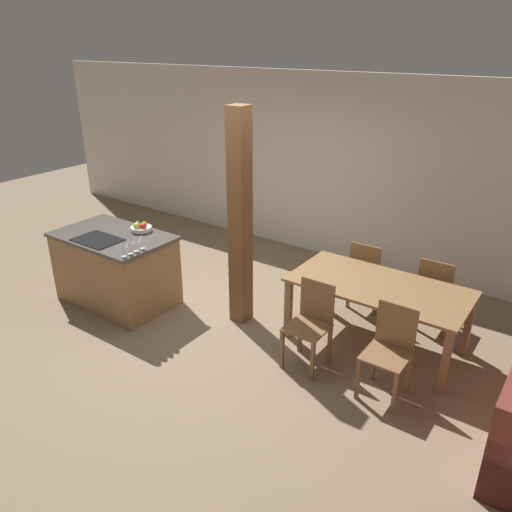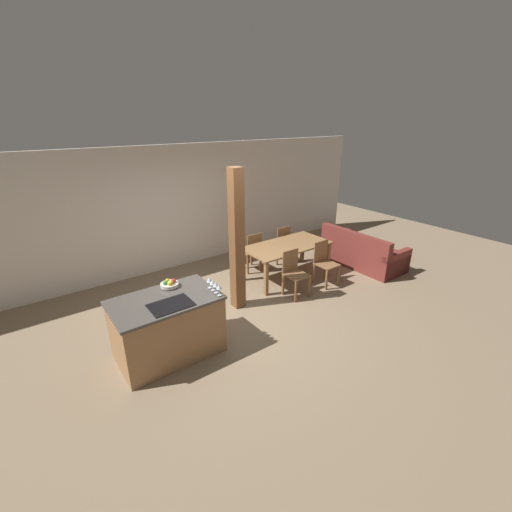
{
  "view_description": "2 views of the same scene",
  "coord_description": "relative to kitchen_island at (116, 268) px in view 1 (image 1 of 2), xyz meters",
  "views": [
    {
      "loc": [
        3.46,
        -3.82,
        3.12
      ],
      "look_at": [
        0.6,
        0.2,
        0.95
      ],
      "focal_mm": 35.0,
      "sensor_mm": 36.0,
      "label": 1
    },
    {
      "loc": [
        -2.71,
        -4.27,
        3.24
      ],
      "look_at": [
        0.6,
        0.2,
        0.95
      ],
      "focal_mm": 24.0,
      "sensor_mm": 36.0,
      "label": 2
    }
  ],
  "objects": [
    {
      "name": "fruit_bowl",
      "position": [
        0.2,
        0.29,
        0.5
      ],
      "size": [
        0.26,
        0.26,
        0.12
      ],
      "color": "silver",
      "rests_on": "kitchen_island"
    },
    {
      "name": "wine_glass_middle",
      "position": [
        0.65,
        -0.28,
        0.59
      ],
      "size": [
        0.08,
        0.08,
        0.17
      ],
      "color": "silver",
      "rests_on": "kitchen_island"
    },
    {
      "name": "timber_post",
      "position": [
        1.56,
        0.54,
        0.79
      ],
      "size": [
        0.2,
        0.2,
        2.5
      ],
      "color": "brown",
      "rests_on": "ground_plane"
    },
    {
      "name": "dining_chair_far_left",
      "position": [
        2.66,
        1.65,
        0.02
      ],
      "size": [
        0.4,
        0.4,
        0.89
      ],
      "rotation": [
        0.0,
        0.0,
        3.14
      ],
      "color": "brown",
      "rests_on": "ground_plane"
    },
    {
      "name": "kitchen_island",
      "position": [
        0.0,
        0.0,
        0.0
      ],
      "size": [
        1.46,
        0.91,
        0.91
      ],
      "color": "#9E7047",
      "rests_on": "ground_plane"
    },
    {
      "name": "wine_glass_near",
      "position": [
        0.65,
        -0.38,
        0.59
      ],
      "size": [
        0.08,
        0.08,
        0.17
      ],
      "color": "silver",
      "rests_on": "kitchen_island"
    },
    {
      "name": "dining_chair_near_right",
      "position": [
        3.49,
        0.26,
        0.02
      ],
      "size": [
        0.4,
        0.4,
        0.89
      ],
      "color": "brown",
      "rests_on": "ground_plane"
    },
    {
      "name": "wall_back",
      "position": [
        1.27,
        2.92,
        0.9
      ],
      "size": [
        11.2,
        0.08,
        2.7
      ],
      "color": "silver",
      "rests_on": "ground_plane"
    },
    {
      "name": "dining_chair_near_left",
      "position": [
        2.66,
        0.26,
        0.02
      ],
      "size": [
        0.4,
        0.4,
        0.89
      ],
      "color": "brown",
      "rests_on": "ground_plane"
    },
    {
      "name": "dining_table",
      "position": [
        3.08,
        0.95,
        0.19
      ],
      "size": [
        1.85,
        0.93,
        0.73
      ],
      "color": "olive",
      "rests_on": "ground_plane"
    },
    {
      "name": "dining_chair_far_right",
      "position": [
        3.49,
        1.65,
        0.02
      ],
      "size": [
        0.4,
        0.4,
        0.89
      ],
      "rotation": [
        0.0,
        0.0,
        3.14
      ],
      "color": "brown",
      "rests_on": "ground_plane"
    },
    {
      "name": "wine_glass_end",
      "position": [
        0.65,
        -0.1,
        0.59
      ],
      "size": [
        0.08,
        0.08,
        0.17
      ],
      "color": "silver",
      "rests_on": "kitchen_island"
    },
    {
      "name": "ground_plane",
      "position": [
        1.27,
        0.21,
        -0.45
      ],
      "size": [
        16.0,
        16.0,
        0.0
      ],
      "primitive_type": "plane",
      "color": "#847056"
    },
    {
      "name": "wine_glass_far",
      "position": [
        0.65,
        -0.19,
        0.59
      ],
      "size": [
        0.08,
        0.08,
        0.17
      ],
      "color": "silver",
      "rests_on": "kitchen_island"
    }
  ]
}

